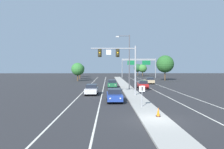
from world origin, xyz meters
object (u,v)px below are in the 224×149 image
object	(u,v)px
tree_far_left_a	(80,70)
tree_far_right_b	(143,68)
tree_far_right_c	(138,68)
car_oncoming_blue	(114,95)
traffic_cone_median_nose	(158,112)
street_lamp_median	(128,59)
tree_far_left_b	(78,69)
overhead_signal_mast	(121,60)
car_receding_tan	(149,80)
car_oncoming_silver	(92,89)
highway_sign_gantry	(139,62)
car_receding_red	(143,84)
tree_far_right_a	(165,64)
tree_far_left_c	(80,69)
car_oncoming_green	(112,84)
median_sign_post	(142,93)

from	to	relation	value
tree_far_left_a	tree_far_right_b	size ratio (longest dim) A/B	0.88
tree_far_right_c	tree_far_left_a	xyz separation A→B (m)	(-25.23, -32.89, -0.59)
car_oncoming_blue	tree_far_right_b	world-z (taller)	tree_far_right_b
car_oncoming_blue	traffic_cone_median_nose	distance (m)	9.26
street_lamp_median	tree_far_left_b	size ratio (longest dim) A/B	1.82
overhead_signal_mast	car_receding_tan	size ratio (longest dim) A/B	1.60
car_oncoming_silver	highway_sign_gantry	size ratio (longest dim) A/B	0.34
tree_far_left_b	tree_far_right_c	world-z (taller)	tree_far_right_c
car_receding_red	tree_far_right_b	bearing A→B (deg)	80.96
tree_far_right_c	tree_far_left_a	bearing A→B (deg)	-127.49
street_lamp_median	tree_far_right_c	distance (m)	71.09
overhead_signal_mast	car_oncoming_blue	xyz separation A→B (m)	(-1.15, -5.34, -4.48)
street_lamp_median	car_oncoming_blue	world-z (taller)	street_lamp_median
tree_far_left_b	tree_far_right_a	bearing A→B (deg)	5.92
tree_far_right_c	tree_far_left_c	xyz separation A→B (m)	(-27.12, -16.56, -0.26)
car_oncoming_green	car_oncoming_silver	bearing A→B (deg)	-106.72
overhead_signal_mast	tree_far_left_a	size ratio (longest dim) A/B	1.47
tree_far_right_c	overhead_signal_mast	bearing A→B (deg)	-99.53
overhead_signal_mast	car_oncoming_silver	distance (m)	6.54
car_oncoming_blue	car_oncoming_green	size ratio (longest dim) A/B	1.01
tree_far_right_a	car_oncoming_blue	bearing A→B (deg)	-112.36
car_receding_red	tree_far_left_a	bearing A→B (deg)	115.82
street_lamp_median	highway_sign_gantry	size ratio (longest dim) A/B	0.75
car_oncoming_green	median_sign_post	bearing A→B (deg)	-83.10
car_receding_tan	tree_far_right_a	bearing A→B (deg)	60.89
car_oncoming_green	tree_far_left_b	world-z (taller)	tree_far_left_b
tree_far_right_c	tree_far_left_a	world-z (taller)	tree_far_right_c
overhead_signal_mast	street_lamp_median	size ratio (longest dim) A/B	0.72
overhead_signal_mast	highway_sign_gantry	distance (m)	53.37
car_oncoming_blue	tree_far_right_c	size ratio (longest dim) A/B	0.78
car_oncoming_silver	tree_far_left_b	size ratio (longest dim) A/B	0.81
median_sign_post	tree_far_right_c	xyz separation A→B (m)	(11.56, 87.83, 2.20)
tree_far_right_b	tree_far_left_c	size ratio (longest dim) A/B	1.03
traffic_cone_median_nose	tree_far_right_a	xyz separation A→B (m)	(13.81, 50.45, 4.67)
street_lamp_median	traffic_cone_median_nose	distance (m)	22.86
tree_far_left_b	highway_sign_gantry	bearing A→B (deg)	41.57
median_sign_post	tree_far_right_c	distance (m)	88.62
overhead_signal_mast	car_oncoming_green	bearing A→B (deg)	94.83
median_sign_post	tree_far_right_a	xyz separation A→B (m)	(14.46, 45.91, 3.59)
tree_far_right_b	car_oncoming_blue	bearing A→B (deg)	-101.66
highway_sign_gantry	tree_far_right_a	bearing A→B (deg)	-69.25
car_receding_red	tree_far_left_a	xyz separation A→B (m)	(-16.92, 34.96, 2.37)
highway_sign_gantry	car_oncoming_blue	bearing A→B (deg)	-100.97
car_receding_tan	tree_far_left_c	bearing A→B (deg)	120.03
overhead_signal_mast	tree_far_right_a	size ratio (longest dim) A/B	0.91
tree_far_right_a	street_lamp_median	bearing A→B (deg)	-116.86
street_lamp_median	tree_far_right_c	xyz separation A→B (m)	(11.39, 70.14, -2.01)
median_sign_post	tree_far_left_c	bearing A→B (deg)	102.31
car_oncoming_blue	tree_far_left_c	size ratio (longest dim) A/B	0.83
traffic_cone_median_nose	tree_far_right_a	distance (m)	52.51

